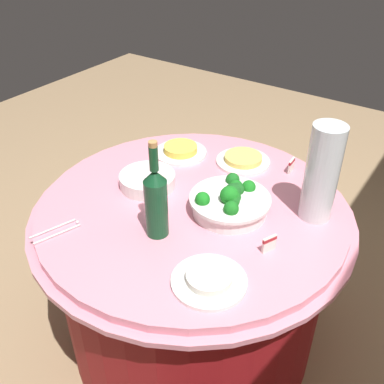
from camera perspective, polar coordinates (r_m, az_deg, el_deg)
name	(u,v)px	position (r m, az deg, el deg)	size (l,w,h in m)	color
ground_plane	(192,336)	(2.11, 0.00, -17.98)	(6.00, 6.00, 0.00)	#9E7F5B
buffet_table	(192,277)	(1.83, 0.00, -10.78)	(1.16, 1.16, 0.74)	maroon
broccoli_bowl	(230,202)	(1.53, 4.90, -1.22)	(0.28, 0.28, 0.12)	white
plate_stack	(147,181)	(1.68, -5.80, 1.46)	(0.21, 0.21, 0.05)	white
wine_bottle	(157,201)	(1.39, -4.56, -1.14)	(0.07, 0.07, 0.34)	#124224
decorative_fruit_vase	(321,179)	(1.51, 16.16, 1.62)	(0.11, 0.11, 0.34)	silver
serving_tongs	(57,230)	(1.53, -16.89, -4.74)	(0.17, 0.09, 0.01)	silver
food_plate_noodles	(243,160)	(1.84, 6.56, 4.12)	(0.22, 0.22, 0.03)	white
food_plate_rice	(209,279)	(1.29, 2.20, -11.12)	(0.22, 0.22, 0.03)	white
food_plate_fried_egg	(181,151)	(1.89, -1.47, 5.31)	(0.22, 0.22, 0.04)	white
label_placard_front	(269,243)	(1.40, 9.87, -6.47)	(0.05, 0.03, 0.05)	white
label_placard_mid	(291,165)	(1.80, 12.61, 3.42)	(0.05, 0.01, 0.05)	white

